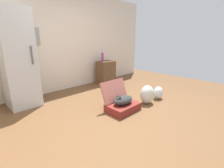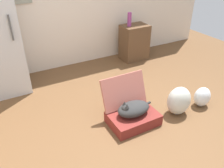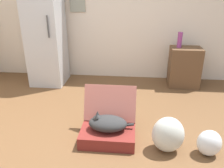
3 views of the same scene
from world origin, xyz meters
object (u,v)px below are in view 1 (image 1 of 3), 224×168
at_px(cat, 123,100).
at_px(plastic_bag_clear, 158,93).
at_px(vase_tall, 102,57).
at_px(plastic_bag_white, 147,95).
at_px(suitcase_base, 123,107).
at_px(refrigerator, 18,59).
at_px(side_table, 106,72).

xyz_separation_m(cat, plastic_bag_clear, (1.10, -0.14, -0.09)).
bearing_deg(cat, vase_tall, 59.47).
bearing_deg(plastic_bag_white, cat, 170.37).
xyz_separation_m(suitcase_base, plastic_bag_white, (0.66, -0.11, 0.13)).
bearing_deg(plastic_bag_clear, refrigerator, 142.28).
bearing_deg(suitcase_base, cat, 176.76).
bearing_deg(refrigerator, vase_tall, 1.39).
height_order(plastic_bag_white, refrigerator, refrigerator).
bearing_deg(plastic_bag_clear, cat, 172.68).
distance_m(side_table, vase_tall, 0.50).
relative_size(suitcase_base, plastic_bag_clear, 2.13).
height_order(suitcase_base, plastic_bag_white, plastic_bag_white).
relative_size(cat, vase_tall, 2.00).
distance_m(suitcase_base, cat, 0.16).
distance_m(plastic_bag_white, side_table, 1.93).
height_order(suitcase_base, plastic_bag_clear, plastic_bag_clear).
bearing_deg(plastic_bag_white, vase_tall, 78.98).
height_order(plastic_bag_white, side_table, side_table).
relative_size(refrigerator, vase_tall, 7.56).
height_order(cat, refrigerator, refrigerator).
xyz_separation_m(cat, vase_tall, (1.04, 1.76, 0.60)).
bearing_deg(side_table, suitcase_base, -123.52).
relative_size(cat, plastic_bag_clear, 1.76).
xyz_separation_m(plastic_bag_clear, side_table, (0.06, 1.89, 0.20)).
bearing_deg(plastic_bag_clear, plastic_bag_white, 176.32).
xyz_separation_m(cat, refrigerator, (-1.28, 1.70, 0.75)).
relative_size(suitcase_base, plastic_bag_white, 1.54).
xyz_separation_m(refrigerator, vase_tall, (2.31, 0.06, -0.15)).
xyz_separation_m(suitcase_base, side_table, (1.16, 1.75, 0.28)).
xyz_separation_m(plastic_bag_white, plastic_bag_clear, (0.43, -0.03, -0.06)).
bearing_deg(side_table, cat, -123.68).
bearing_deg(cat, suitcase_base, -3.24).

